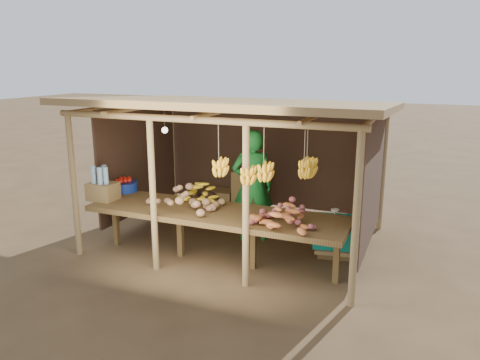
% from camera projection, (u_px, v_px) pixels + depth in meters
% --- Properties ---
extents(ground, '(60.00, 60.00, 0.00)m').
position_uv_depth(ground, '(240.00, 240.00, 7.90)').
color(ground, brown).
rests_on(ground, ground).
extents(stall_structure, '(4.70, 3.50, 2.43)m').
position_uv_depth(stall_structure, '(246.00, 127.00, 7.43)').
color(stall_structure, '#9E7F51').
rests_on(stall_structure, ground).
extents(counter, '(3.90, 1.05, 0.80)m').
position_uv_depth(counter, '(215.00, 215.00, 6.87)').
color(counter, brown).
rests_on(counter, ground).
extents(potato_heap, '(1.19, 0.84, 0.37)m').
position_uv_depth(potato_heap, '(181.00, 196.00, 6.98)').
color(potato_heap, '#9A714F').
rests_on(potato_heap, counter).
extents(sweet_potato_heap, '(0.92, 0.59, 0.35)m').
position_uv_depth(sweet_potato_heap, '(278.00, 214.00, 6.17)').
color(sweet_potato_heap, '#BE6330').
rests_on(sweet_potato_heap, counter).
extents(onion_heap, '(0.92, 0.58, 0.36)m').
position_uv_depth(onion_heap, '(287.00, 210.00, 6.30)').
color(onion_heap, '#A24F52').
rests_on(onion_heap, counter).
extents(banana_pile, '(0.63, 0.39, 0.35)m').
position_uv_depth(banana_pile, '(202.00, 190.00, 7.30)').
color(banana_pile, yellow).
rests_on(banana_pile, counter).
extents(tomato_basin, '(0.44, 0.44, 0.23)m').
position_uv_depth(tomato_basin, '(124.00, 185.00, 7.91)').
color(tomato_basin, navy).
rests_on(tomato_basin, counter).
extents(bottle_box, '(0.44, 0.35, 0.55)m').
position_uv_depth(bottle_box, '(103.00, 187.00, 7.38)').
color(bottle_box, olive).
rests_on(bottle_box, counter).
extents(vendor, '(0.80, 0.67, 1.87)m').
position_uv_depth(vendor, '(253.00, 185.00, 7.75)').
color(vendor, '#1A782C').
rests_on(vendor, ground).
extents(tarp_crate, '(0.73, 0.66, 0.77)m').
position_uv_depth(tarp_crate, '(338.00, 235.00, 7.24)').
color(tarp_crate, brown).
rests_on(tarp_crate, ground).
extents(carton_stack, '(1.26, 0.55, 0.91)m').
position_uv_depth(carton_stack, '(238.00, 196.00, 9.07)').
color(carton_stack, olive).
rests_on(carton_stack, ground).
extents(burlap_sacks, '(0.84, 0.44, 0.60)m').
position_uv_depth(burlap_sacks, '(201.00, 203.00, 9.12)').
color(burlap_sacks, '#452D20').
rests_on(burlap_sacks, ground).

